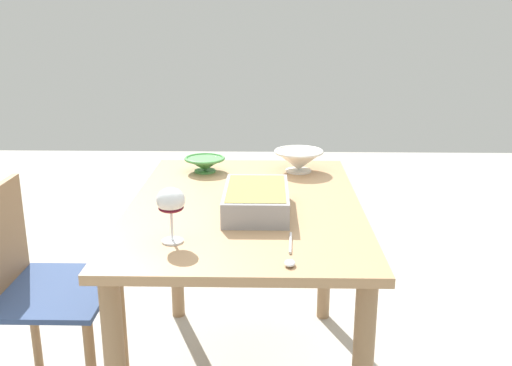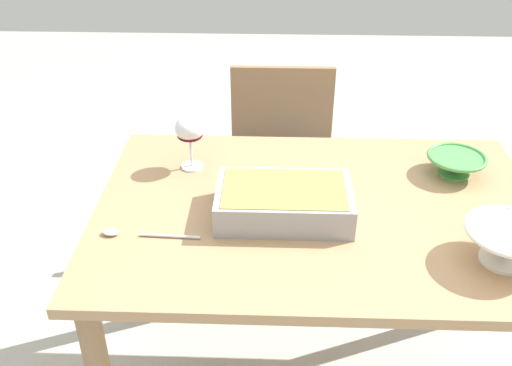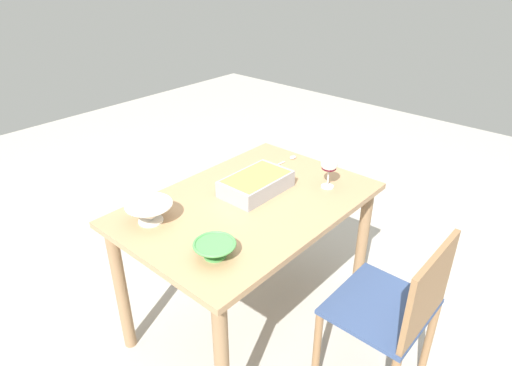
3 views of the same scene
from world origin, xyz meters
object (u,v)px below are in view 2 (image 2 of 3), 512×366
object	(u,v)px
mixing_bowl	(456,163)
small_bowl	(507,243)
dining_table	(317,241)
chair	(281,161)
casserole_dish	(284,201)
wine_glass	(190,131)
serving_spoon	(131,233)

from	to	relation	value
mixing_bowl	small_bowl	size ratio (longest dim) A/B	0.82
dining_table	small_bowl	size ratio (longest dim) A/B	5.81
chair	casserole_dish	size ratio (longest dim) A/B	2.37
chair	dining_table	bearing A→B (deg)	97.32
wine_glass	serving_spoon	size ratio (longest dim) A/B	0.67
chair	casserole_dish	world-z (taller)	casserole_dish
wine_glass	mixing_bowl	distance (m)	0.79
casserole_dish	serving_spoon	xyz separation A→B (m)	(0.39, 0.10, -0.04)
small_bowl	chair	bearing A→B (deg)	-61.89
serving_spoon	small_bowl	bearing A→B (deg)	175.77
chair	small_bowl	distance (m)	1.16
chair	small_bowl	bearing A→B (deg)	118.11
wine_glass	casserole_dish	world-z (taller)	wine_glass
chair	mixing_bowl	world-z (taller)	chair
chair	casserole_dish	bearing A→B (deg)	89.89
chair	mixing_bowl	bearing A→B (deg)	131.42
wine_glass	serving_spoon	bearing A→B (deg)	72.59
dining_table	mixing_bowl	bearing A→B (deg)	-155.18
chair	small_bowl	world-z (taller)	small_bowl
dining_table	casserole_dish	xyz separation A→B (m)	(0.10, 0.04, 0.16)
dining_table	casserole_dish	distance (m)	0.20
dining_table	casserole_dish	size ratio (longest dim) A/B	3.44
wine_glass	small_bowl	xyz separation A→B (m)	(-0.80, 0.42, -0.07)
chair	wine_glass	world-z (taller)	wine_glass
dining_table	wine_glass	xyz separation A→B (m)	(0.38, -0.20, 0.24)
dining_table	mixing_bowl	size ratio (longest dim) A/B	7.05
casserole_dish	small_bowl	distance (m)	0.55
dining_table	wine_glass	bearing A→B (deg)	-28.34
casserole_dish	small_bowl	bearing A→B (deg)	161.97
casserole_dish	serving_spoon	bearing A→B (deg)	14.94
small_bowl	mixing_bowl	bearing A→B (deg)	-87.95
small_bowl	wine_glass	bearing A→B (deg)	-27.43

